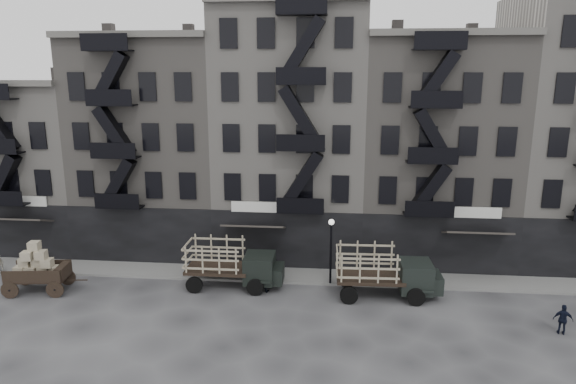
# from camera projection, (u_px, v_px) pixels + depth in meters

# --- Properties ---
(ground) EXTENTS (140.00, 140.00, 0.00)m
(ground) POSITION_uv_depth(u_px,v_px,m) (277.00, 301.00, 29.67)
(ground) COLOR #38383A
(ground) RESTS_ON ground
(sidewalk) EXTENTS (55.00, 2.50, 0.15)m
(sidewalk) POSITION_uv_depth(u_px,v_px,m) (284.00, 275.00, 33.28)
(sidewalk) COLOR slate
(sidewalk) RESTS_ON ground
(building_west) EXTENTS (10.00, 11.35, 13.20)m
(building_west) POSITION_uv_depth(u_px,v_px,m) (35.00, 163.00, 39.63)
(building_west) COLOR #A09B93
(building_west) RESTS_ON ground
(building_midwest) EXTENTS (10.00, 11.35, 16.20)m
(building_midwest) POSITION_uv_depth(u_px,v_px,m) (159.00, 146.00, 38.34)
(building_midwest) COLOR slate
(building_midwest) RESTS_ON ground
(building_center) EXTENTS (10.00, 11.35, 18.20)m
(building_center) POSITION_uv_depth(u_px,v_px,m) (293.00, 134.00, 37.17)
(building_center) COLOR #A09B93
(building_center) RESTS_ON ground
(building_mideast) EXTENTS (10.00, 11.35, 16.20)m
(building_mideast) POSITION_uv_depth(u_px,v_px,m) (432.00, 150.00, 36.48)
(building_mideast) COLOR slate
(building_mideast) RESTS_ON ground
(lamp_post) EXTENTS (0.36, 0.36, 4.28)m
(lamp_post) POSITION_uv_depth(u_px,v_px,m) (331.00, 243.00, 31.25)
(lamp_post) COLOR black
(lamp_post) RESTS_ON ground
(wagon) EXTENTS (3.85, 2.40, 3.08)m
(wagon) POSITION_uv_depth(u_px,v_px,m) (35.00, 264.00, 30.63)
(wagon) COLOR black
(wagon) RESTS_ON ground
(stake_truck_west) EXTENTS (5.94, 2.51, 2.96)m
(stake_truck_west) POSITION_uv_depth(u_px,v_px,m) (231.00, 261.00, 31.32)
(stake_truck_west) COLOR black
(stake_truck_west) RESTS_ON ground
(stake_truck_east) EXTENTS (6.13, 2.70, 3.04)m
(stake_truck_east) POSITION_uv_depth(u_px,v_px,m) (385.00, 269.00, 29.96)
(stake_truck_east) COLOR black
(stake_truck_east) RESTS_ON ground
(pedestrian_mid) EXTENTS (0.93, 0.75, 1.82)m
(pedestrian_mid) POSITION_uv_depth(u_px,v_px,m) (262.00, 277.00, 30.84)
(pedestrian_mid) COLOR black
(pedestrian_mid) RESTS_ON ground
(policeman) EXTENTS (0.99, 0.58, 1.59)m
(policeman) POSITION_uv_depth(u_px,v_px,m) (563.00, 320.00, 25.86)
(policeman) COLOR black
(policeman) RESTS_ON ground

